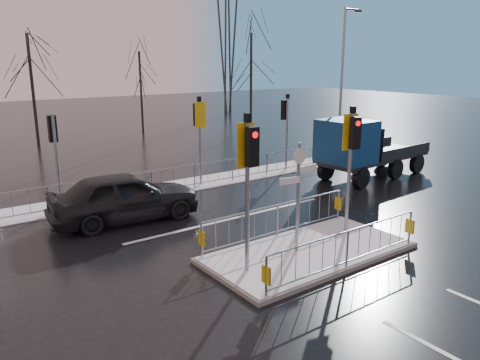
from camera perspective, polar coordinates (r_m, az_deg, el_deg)
ground at (r=13.61m, az=8.36°, el=-8.94°), size 120.00×120.00×0.00m
snow_verge at (r=20.27m, az=-8.85°, el=-1.03°), size 30.00×2.00×0.04m
lane_markings at (r=13.40m, az=9.37°, el=-9.36°), size 8.00×11.38×0.01m
traffic_island at (r=13.46m, az=8.35°, el=-7.41°), size 6.00×3.04×4.15m
far_kerb_fixtures at (r=19.72m, az=-7.53°, el=1.58°), size 18.00×0.65×3.83m
car_far_lane at (r=16.39m, az=-13.87°, el=-1.96°), size 5.19×2.47×1.71m
flatbed_truck at (r=21.78m, az=14.17°, el=3.81°), size 6.26×2.61×2.84m
tree_far_a at (r=31.58m, az=-24.18°, el=12.24°), size 3.75×3.75×7.08m
tree_far_b at (r=36.05m, az=-12.06°, el=12.26°), size 3.25×3.25×6.14m
tree_far_c at (r=37.58m, az=1.37°, el=14.11°), size 4.00×4.00×7.55m
street_lamp_right at (r=26.06m, az=12.41°, el=11.98°), size 1.25×0.18×8.00m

